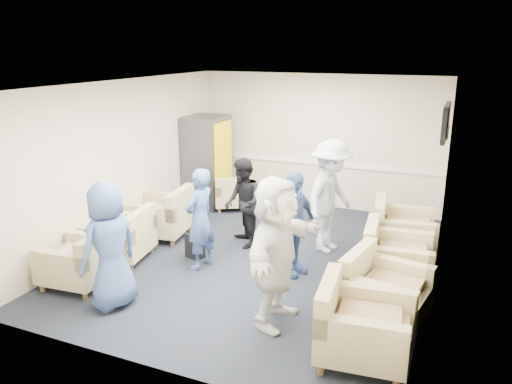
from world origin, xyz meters
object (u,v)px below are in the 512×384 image
at_px(armchair_right_far, 399,232).
at_px(person_mid_left, 200,219).
at_px(vending_machine, 207,161).
at_px(person_back_left, 243,203).
at_px(person_back_right, 330,197).
at_px(armchair_left_mid, 123,238).
at_px(armchair_right_near, 357,328).
at_px(person_front_right, 276,252).
at_px(armchair_right_midnear, 381,293).
at_px(armchair_left_far, 164,216).
at_px(armchair_right_midfar, 393,259).
at_px(person_front_left, 109,246).
at_px(armchair_left_near, 82,262).
at_px(person_mid_right, 293,224).
at_px(armchair_corner, 234,194).

bearing_deg(armchair_right_far, person_mid_left, 113.74).
distance_m(vending_machine, person_back_left, 2.38).
xyz_separation_m(person_back_left, person_back_right, (1.37, 0.36, 0.18)).
relative_size(vending_machine, person_back_right, 1.02).
bearing_deg(armchair_left_mid, vending_machine, 172.88).
bearing_deg(armchair_right_far, person_back_left, 96.36).
height_order(armchair_right_near, person_front_right, person_front_right).
height_order(armchair_left_mid, armchair_right_near, armchair_right_near).
xyz_separation_m(armchair_right_midnear, armchair_right_far, (-0.08, 2.15, 0.01)).
xyz_separation_m(armchair_left_mid, person_back_left, (1.47, 1.27, 0.39)).
height_order(armchair_left_far, person_back_left, person_back_left).
bearing_deg(armchair_right_far, armchair_right_midfar, 174.84).
bearing_deg(armchair_left_far, vending_machine, 176.49).
height_order(vending_machine, person_front_left, vending_machine).
bearing_deg(person_back_right, armchair_right_midfar, -112.00).
bearing_deg(person_front_right, person_mid_left, 60.39).
relative_size(armchair_right_far, person_mid_left, 0.70).
bearing_deg(armchair_right_midfar, armchair_left_far, 80.59).
height_order(armchair_left_near, person_front_right, person_front_right).
distance_m(armchair_right_midfar, person_mid_right, 1.48).
relative_size(armchair_left_near, person_mid_right, 0.59).
bearing_deg(armchair_right_midnear, person_front_right, 124.47).
distance_m(armchair_right_near, vending_machine, 5.81).
bearing_deg(armchair_left_near, armchair_right_far, 121.48).
distance_m(armchair_left_near, vending_machine, 4.00).
distance_m(armchair_right_near, armchair_right_far, 3.04).
relative_size(armchair_left_mid, person_back_right, 0.55).
bearing_deg(armchair_left_near, person_back_right, 127.58).
relative_size(armchair_corner, vending_machine, 0.55).
relative_size(person_back_right, person_front_right, 1.00).
bearing_deg(armchair_left_near, armchair_right_midnear, 95.34).
bearing_deg(person_back_right, armchair_left_near, 145.46).
relative_size(armchair_corner, person_front_right, 0.56).
height_order(armchair_right_far, person_back_left, person_back_left).
bearing_deg(armchair_left_far, person_front_right, 47.87).
bearing_deg(armchair_right_far, person_mid_right, 127.01).
height_order(person_mid_right, person_front_right, person_front_right).
relative_size(armchair_right_near, armchair_right_far, 0.95).
height_order(vending_machine, person_mid_left, vending_machine).
bearing_deg(armchair_left_mid, armchair_corner, 161.25).
bearing_deg(armchair_left_far, armchair_right_midfar, 77.66).
distance_m(person_mid_left, person_back_left, 1.06).
xyz_separation_m(armchair_right_midfar, person_back_left, (-2.51, 0.44, 0.37)).
relative_size(armchair_left_near, vending_machine, 0.49).
bearing_deg(person_back_left, person_front_right, -5.06).
bearing_deg(armchair_left_near, person_front_right, 88.69).
bearing_deg(person_mid_left, armchair_right_far, 131.85).
bearing_deg(person_front_left, armchair_right_midnear, 122.10).
distance_m(armchair_right_midnear, armchair_corner, 4.76).
distance_m(armchair_left_near, armchair_left_mid, 0.93).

